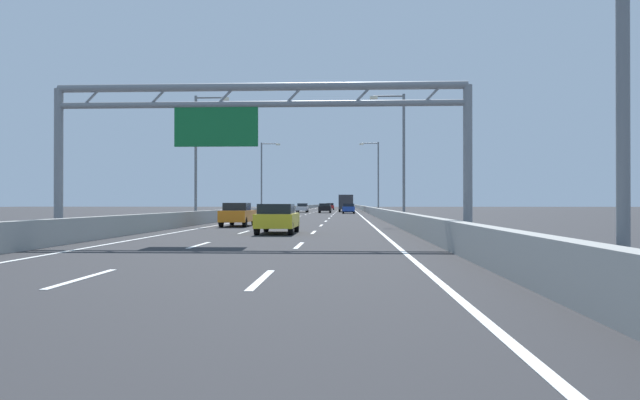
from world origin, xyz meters
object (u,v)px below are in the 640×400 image
object	(u,v)px
sign_gantry	(254,120)
blue_car	(349,208)
streetlamp_left_far	(263,174)
yellow_car	(277,218)
orange_car	(238,214)
red_car	(330,206)
green_car	(347,207)
streetlamp_right_far	(376,173)
box_truck	(346,202)
black_car	(325,208)
streetlamp_right_mid	(401,150)
white_car	(302,208)
streetlamp_left_mid	(199,151)

from	to	relation	value
sign_gantry	blue_car	distance (m)	59.33
streetlamp_left_far	yellow_car	distance (m)	47.39
orange_car	streetlamp_left_far	bearing A→B (deg)	95.87
red_car	blue_car	bearing A→B (deg)	-84.85
green_car	orange_car	distance (m)	74.39
streetlamp_right_far	box_truck	xyz separation A→B (m)	(-4.02, 23.29, -3.79)
sign_gantry	streetlamp_right_far	xyz separation A→B (m)	(7.69, 51.88, 0.53)
orange_car	box_truck	distance (m)	61.59
black_car	box_truck	xyz separation A→B (m)	(3.21, 10.65, 0.85)
streetlamp_right_mid	blue_car	distance (m)	40.46
streetlamp_right_far	green_car	world-z (taller)	streetlamp_right_far
green_car	blue_car	distance (m)	28.98
sign_gantry	yellow_car	world-z (taller)	sign_gantry
streetlamp_right_far	blue_car	size ratio (longest dim) A/B	2.20
white_car	blue_car	distance (m)	12.38
streetlamp_right_mid	black_car	distance (m)	46.31
red_car	streetlamp_left_mid	bearing A→B (deg)	-95.15
green_car	white_car	xyz separation A→B (m)	(-7.22, -19.08, -0.01)
streetlamp_left_mid	green_car	bearing A→B (deg)	80.87
white_car	orange_car	bearing A→B (deg)	-89.98
orange_car	red_car	bearing A→B (deg)	87.68
green_car	orange_car	world-z (taller)	orange_car
black_car	blue_car	distance (m)	6.55
blue_car	orange_car	xyz separation A→B (m)	(-7.41, -45.06, 0.02)
orange_car	sign_gantry	bearing A→B (deg)	-76.56
black_car	green_car	distance (m)	23.75
yellow_car	streetlamp_right_far	bearing A→B (deg)	80.98
streetlamp_left_mid	white_car	world-z (taller)	streetlamp_left_mid
streetlamp_left_far	blue_car	bearing A→B (deg)	32.38
black_car	blue_car	world-z (taller)	black_car
streetlamp_left_mid	orange_car	bearing A→B (deg)	-52.24
streetlamp_left_far	yellow_car	bearing A→B (deg)	-80.80
sign_gantry	yellow_car	xyz separation A→B (m)	(0.30, 5.32, -4.10)
box_truck	white_car	bearing A→B (deg)	-138.55
sign_gantry	orange_car	xyz separation A→B (m)	(-3.34, 13.99, -4.09)
streetlamp_left_far	orange_car	size ratio (longest dim) A/B	2.12
streetlamp_right_far	white_car	distance (m)	20.87
streetlamp_right_mid	yellow_car	xyz separation A→B (m)	(-7.39, -13.70, -4.63)
blue_car	orange_car	bearing A→B (deg)	-99.34
streetlamp_right_mid	streetlamp_left_far	distance (m)	36.09
green_car	box_truck	bearing A→B (deg)	-90.81
red_car	streetlamp_right_mid	bearing A→B (deg)	-84.83
white_car	blue_car	xyz separation A→B (m)	(7.43, -9.91, 0.02)
streetlamp_right_mid	streetlamp_right_far	distance (m)	32.86
streetlamp_left_mid	black_car	distance (m)	46.38
box_truck	blue_car	bearing A→B (deg)	-88.62
streetlamp_left_mid	streetlamp_left_far	xyz separation A→B (m)	(0.00, 32.86, 0.00)
black_car	red_car	bearing A→B (deg)	90.38
streetlamp_right_mid	yellow_car	size ratio (longest dim) A/B	2.25
blue_car	yellow_car	bearing A→B (deg)	-94.01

